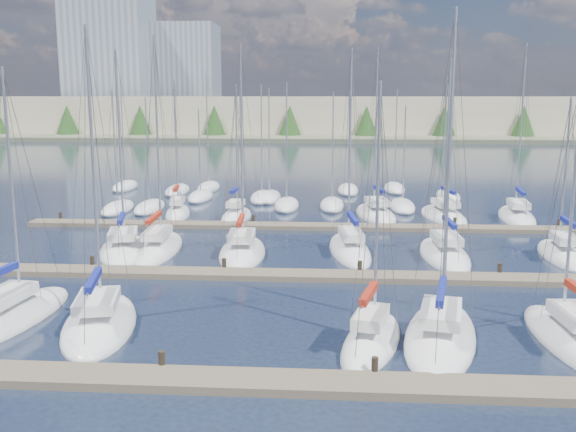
# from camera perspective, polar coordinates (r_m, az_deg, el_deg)

# --- Properties ---
(ground) EXTENTS (400.00, 400.00, 0.00)m
(ground) POSITION_cam_1_polar(r_m,az_deg,el_deg) (80.17, 2.33, 3.28)
(ground) COLOR #1D273B
(ground) RESTS_ON ground
(dock_near) EXTENTS (44.00, 1.93, 1.10)m
(dock_near) POSITION_cam_1_polar(r_m,az_deg,el_deg) (23.89, -2.10, -14.55)
(dock_near) COLOR #6B5E4C
(dock_near) RESTS_ON ground
(dock_mid) EXTENTS (44.00, 1.93, 1.10)m
(dock_mid) POSITION_cam_1_polar(r_m,az_deg,el_deg) (36.99, 0.22, -5.29)
(dock_mid) COLOR #6B5E4C
(dock_mid) RESTS_ON ground
(dock_far) EXTENTS (44.00, 1.93, 1.10)m
(dock_far) POSITION_cam_1_polar(r_m,az_deg,el_deg) (50.57, 1.28, -0.93)
(dock_far) COLOR #6B5E4C
(dock_far) RESTS_ON ground
(sailboat_q) EXTENTS (4.17, 9.03, 12.56)m
(sailboat_q) POSITION_cam_1_polar(r_m,az_deg,el_deg) (56.57, 13.64, 0.04)
(sailboat_q) COLOR white
(sailboat_q) RESTS_ON ground
(sailboat_p) EXTENTS (4.24, 9.33, 15.06)m
(sailboat_p) POSITION_cam_1_polar(r_m,az_deg,el_deg) (56.19, 7.79, 0.18)
(sailboat_p) COLOR white
(sailboat_p) RESTS_ON ground
(sailboat_h) EXTENTS (5.16, 8.91, 14.00)m
(sailboat_h) POSITION_cam_1_polar(r_m,az_deg,el_deg) (44.22, -14.37, -2.93)
(sailboat_h) COLOR white
(sailboat_h) RESTS_ON ground
(sailboat_i) EXTENTS (3.09, 9.37, 14.96)m
(sailboat_i) POSITION_cam_1_polar(r_m,az_deg,el_deg) (44.03, -11.39, -2.84)
(sailboat_i) COLOR white
(sailboat_i) RESTS_ON ground
(sailboat_c) EXTENTS (4.92, 8.96, 14.04)m
(sailboat_c) POSITION_cam_1_polar(r_m,az_deg,el_deg) (30.64, -16.39, -9.12)
(sailboat_c) COLOR white
(sailboat_c) RESTS_ON ground
(sailboat_r) EXTENTS (3.83, 9.73, 15.28)m
(sailboat_r) POSITION_cam_1_polar(r_m,az_deg,el_deg) (57.86, 19.66, -0.04)
(sailboat_r) COLOR white
(sailboat_r) RESTS_ON ground
(sailboat_o) EXTENTS (2.69, 6.35, 11.99)m
(sailboat_o) POSITION_cam_1_polar(r_m,az_deg,el_deg) (54.72, -4.61, -0.02)
(sailboat_o) COLOR white
(sailboat_o) RESTS_ON ground
(sailboat_l) EXTENTS (3.11, 8.97, 13.40)m
(sailboat_l) POSITION_cam_1_polar(r_m,az_deg,el_deg) (42.90, 13.72, -3.32)
(sailboat_l) COLOR white
(sailboat_l) RESTS_ON ground
(sailboat_n) EXTENTS (2.97, 6.91, 12.37)m
(sailboat_n) POSITION_cam_1_polar(r_m,az_deg,el_deg) (56.80, -9.77, 0.26)
(sailboat_n) COLOR white
(sailboat_n) RESTS_ON ground
(sailboat_b) EXTENTS (3.64, 9.20, 12.35)m
(sailboat_b) POSITION_cam_1_polar(r_m,az_deg,el_deg) (32.87, -23.29, -8.22)
(sailboat_b) COLOR white
(sailboat_b) RESTS_ON ground
(sailboat_m) EXTENTS (2.81, 7.82, 10.95)m
(sailboat_m) POSITION_cam_1_polar(r_m,az_deg,el_deg) (45.14, 23.15, -3.19)
(sailboat_m) COLOR white
(sailboat_m) RESTS_ON ground
(sailboat_f) EXTENTS (2.80, 8.51, 12.11)m
(sailboat_f) POSITION_cam_1_polar(r_m,az_deg,el_deg) (30.10, 23.66, -9.96)
(sailboat_f) COLOR white
(sailboat_f) RESTS_ON ground
(sailboat_d) EXTENTS (3.77, 7.26, 11.67)m
(sailboat_d) POSITION_cam_1_polar(r_m,az_deg,el_deg) (27.63, 7.43, -10.94)
(sailboat_d) COLOR white
(sailboat_d) RESTS_ON ground
(sailboat_j) EXTENTS (3.53, 8.74, 14.29)m
(sailboat_j) POSITION_cam_1_polar(r_m,az_deg,el_deg) (42.39, -4.08, -3.19)
(sailboat_j) COLOR white
(sailboat_j) RESTS_ON ground
(sailboat_k) EXTENTS (3.54, 9.56, 14.07)m
(sailboat_k) POSITION_cam_1_polar(r_m,az_deg,el_deg) (43.12, 5.51, -2.97)
(sailboat_k) COLOR white
(sailboat_k) RESTS_ON ground
(sailboat_e) EXTENTS (4.82, 9.71, 14.58)m
(sailboat_e) POSITION_cam_1_polar(r_m,az_deg,el_deg) (28.73, 13.39, -10.31)
(sailboat_e) COLOR white
(sailboat_e) RESTS_ON ground
(distant_boats) EXTENTS (36.93, 20.75, 13.30)m
(distant_boats) POSITION_cam_1_polar(r_m,az_deg,el_deg) (64.37, -1.99, 1.71)
(distant_boats) COLOR #9EA0A5
(distant_boats) RESTS_ON ground
(shoreline) EXTENTS (400.00, 60.00, 38.00)m
(shoreline) POSITION_cam_1_polar(r_m,az_deg,el_deg) (169.98, -1.26, 9.72)
(shoreline) COLOR #666B51
(shoreline) RESTS_ON ground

